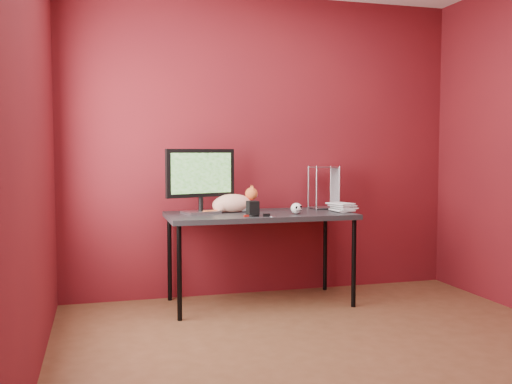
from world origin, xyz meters
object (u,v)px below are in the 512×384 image
object	(u,v)px
monitor	(201,178)
skull_mug	(296,208)
speaker	(253,209)
book_stack	(335,162)
cat	(233,203)
desk	(260,219)

from	to	relation	value
monitor	skull_mug	size ratio (longest dim) A/B	6.34
speaker	book_stack	distance (m)	0.84
book_stack	speaker	bearing A→B (deg)	-168.96
cat	book_stack	world-z (taller)	book_stack
desk	skull_mug	bearing A→B (deg)	-31.34
book_stack	skull_mug	bearing A→B (deg)	-165.80
cat	book_stack	size ratio (longest dim) A/B	0.57
cat	speaker	world-z (taller)	cat
desk	cat	distance (m)	0.26
skull_mug	book_stack	size ratio (longest dim) A/B	0.11
monitor	cat	distance (m)	0.35
monitor	cat	size ratio (longest dim) A/B	1.23
speaker	monitor	bearing A→B (deg)	133.25
skull_mug	book_stack	distance (m)	0.53
skull_mug	desk	bearing A→B (deg)	141.08
monitor	skull_mug	world-z (taller)	monitor
book_stack	cat	bearing A→B (deg)	167.84
skull_mug	speaker	world-z (taller)	speaker
monitor	speaker	size ratio (longest dim) A/B	4.95
cat	skull_mug	size ratio (longest dim) A/B	5.14
cat	skull_mug	bearing A→B (deg)	-30.05
skull_mug	cat	bearing A→B (deg)	141.75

